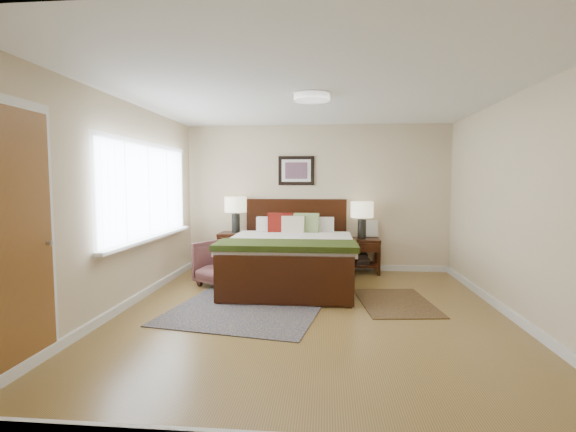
% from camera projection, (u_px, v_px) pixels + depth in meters
% --- Properties ---
extents(floor, '(5.00, 5.00, 0.00)m').
position_uv_depth(floor, '(311.00, 314.00, 4.82)').
color(floor, olive).
rests_on(floor, ground).
extents(back_wall, '(4.50, 0.04, 2.50)m').
position_uv_depth(back_wall, '(317.00, 198.00, 7.20)').
color(back_wall, beige).
rests_on(back_wall, ground).
extents(front_wall, '(4.50, 0.04, 2.50)m').
position_uv_depth(front_wall, '(295.00, 233.00, 2.24)').
color(front_wall, beige).
rests_on(front_wall, ground).
extents(left_wall, '(0.04, 5.00, 2.50)m').
position_uv_depth(left_wall, '(121.00, 205.00, 4.92)').
color(left_wall, beige).
rests_on(left_wall, ground).
extents(right_wall, '(0.04, 5.00, 2.50)m').
position_uv_depth(right_wall, '(519.00, 207.00, 4.51)').
color(right_wall, beige).
rests_on(right_wall, ground).
extents(ceiling, '(4.50, 5.00, 0.02)m').
position_uv_depth(ceiling, '(312.00, 94.00, 4.62)').
color(ceiling, white).
rests_on(ceiling, back_wall).
extents(window, '(0.11, 2.72, 1.32)m').
position_uv_depth(window, '(150.00, 193.00, 5.60)').
color(window, silver).
rests_on(window, left_wall).
extents(door, '(0.06, 1.00, 2.18)m').
position_uv_depth(door, '(13.00, 241.00, 3.20)').
color(door, silver).
rests_on(door, ground).
extents(ceil_fixture, '(0.44, 0.44, 0.08)m').
position_uv_depth(ceil_fixture, '(312.00, 97.00, 4.62)').
color(ceil_fixture, white).
rests_on(ceil_fixture, ceiling).
extents(bed, '(1.85, 2.25, 1.21)m').
position_uv_depth(bed, '(291.00, 247.00, 6.19)').
color(bed, '#331307').
rests_on(bed, ground).
extents(wall_art, '(0.62, 0.05, 0.50)m').
position_uv_depth(wall_art, '(296.00, 171.00, 7.16)').
color(wall_art, black).
rests_on(wall_art, back_wall).
extents(nightstand_left, '(0.55, 0.50, 0.66)m').
position_uv_depth(nightstand_left, '(236.00, 240.00, 7.13)').
color(nightstand_left, '#331307').
rests_on(nightstand_left, ground).
extents(nightstand_right, '(0.59, 0.44, 0.58)m').
position_uv_depth(nightstand_right, '(362.00, 252.00, 6.96)').
color(nightstand_right, '#331307').
rests_on(nightstand_right, ground).
extents(lamp_left, '(0.37, 0.37, 0.61)m').
position_uv_depth(lamp_left, '(236.00, 207.00, 7.11)').
color(lamp_left, black).
rests_on(lamp_left, nightstand_left).
extents(lamp_right, '(0.37, 0.37, 0.61)m').
position_uv_depth(lamp_right, '(362.00, 212.00, 6.92)').
color(lamp_right, black).
rests_on(lamp_right, nightstand_right).
extents(armchair, '(0.97, 0.98, 0.66)m').
position_uv_depth(armchair, '(225.00, 263.00, 6.15)').
color(armchair, brown).
rests_on(armchair, ground).
extents(rug_persian, '(2.11, 2.68, 0.01)m').
position_uv_depth(rug_persian, '(256.00, 301.00, 5.32)').
color(rug_persian, '#0C173F').
rests_on(rug_persian, ground).
extents(rug_navy, '(1.00, 1.38, 0.01)m').
position_uv_depth(rug_navy, '(395.00, 302.00, 5.27)').
color(rug_navy, black).
rests_on(rug_navy, ground).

